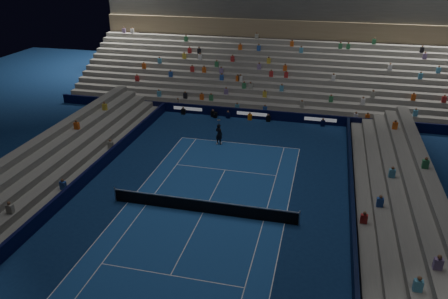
% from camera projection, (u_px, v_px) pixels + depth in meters
% --- Properties ---
extents(ground, '(90.00, 90.00, 0.00)m').
position_uv_depth(ground, '(203.00, 213.00, 29.37)').
color(ground, '#0D244E').
rests_on(ground, ground).
extents(court_surface, '(10.97, 23.77, 0.01)m').
position_uv_depth(court_surface, '(203.00, 213.00, 29.36)').
color(court_surface, '#1A4890').
rests_on(court_surface, ground).
extents(sponsor_barrier_far, '(44.00, 0.25, 1.00)m').
position_uv_depth(sponsor_barrier_far, '(252.00, 114.00, 45.49)').
color(sponsor_barrier_far, black).
rests_on(sponsor_barrier_far, ground).
extents(sponsor_barrier_east, '(0.25, 37.00, 1.00)m').
position_uv_depth(sponsor_barrier_east, '(353.00, 226.00, 27.09)').
color(sponsor_barrier_east, black).
rests_on(sponsor_barrier_east, ground).
extents(sponsor_barrier_west, '(0.25, 37.00, 1.00)m').
position_uv_depth(sponsor_barrier_west, '(73.00, 189.00, 31.23)').
color(sponsor_barrier_west, black).
rests_on(sponsor_barrier_west, ground).
extents(grandstand_main, '(44.00, 15.20, 11.20)m').
position_uv_depth(grandstand_main, '(267.00, 65.00, 52.58)').
color(grandstand_main, slate).
rests_on(grandstand_main, ground).
extents(grandstand_east, '(5.00, 37.00, 2.50)m').
position_uv_depth(grandstand_east, '(413.00, 228.00, 26.17)').
color(grandstand_east, slate).
rests_on(grandstand_east, ground).
extents(grandstand_west, '(5.00, 37.00, 2.50)m').
position_uv_depth(grandstand_west, '(30.00, 179.00, 31.79)').
color(grandstand_west, slate).
rests_on(grandstand_west, ground).
extents(tennis_net, '(12.90, 0.10, 1.10)m').
position_uv_depth(tennis_net, '(203.00, 206.00, 29.16)').
color(tennis_net, '#B2B2B7').
rests_on(tennis_net, ground).
extents(tennis_player, '(0.84, 0.70, 1.95)m').
position_uv_depth(tennis_player, '(219.00, 134.00, 39.29)').
color(tennis_player, black).
rests_on(tennis_player, ground).
extents(broadcast_camera, '(0.46, 0.88, 0.54)m').
position_uv_depth(broadcast_camera, '(215.00, 115.00, 45.83)').
color(broadcast_camera, black).
rests_on(broadcast_camera, ground).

